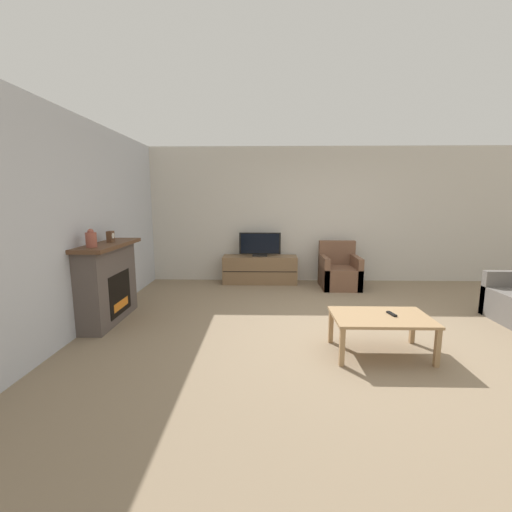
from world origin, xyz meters
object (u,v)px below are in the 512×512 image
at_px(remote, 392,314).
at_px(coffee_table, 381,320).
at_px(fireplace, 108,282).
at_px(mantel_clock, 110,237).
at_px(tv, 260,245).
at_px(armchair, 339,272).
at_px(mantel_vase_left, 91,239).
at_px(tv_stand, 260,270).

bearing_deg(remote, coffee_table, -175.91).
bearing_deg(fireplace, mantel_clock, 82.43).
bearing_deg(tv, armchair, -10.54).
distance_m(mantel_clock, coffee_table, 3.63).
height_order(mantel_vase_left, coffee_table, mantel_vase_left).
height_order(tv_stand, remote, tv_stand).
relative_size(tv_stand, coffee_table, 1.43).
xyz_separation_m(fireplace, tv, (2.05, 2.22, 0.21)).
height_order(fireplace, armchair, fireplace).
bearing_deg(tv, coffee_table, -67.01).
distance_m(fireplace, tv_stand, 3.04).
height_order(armchair, remote, armchair).
height_order(mantel_vase_left, tv_stand, mantel_vase_left).
relative_size(mantel_vase_left, coffee_table, 0.22).
bearing_deg(mantel_vase_left, tv, 52.12).
bearing_deg(coffee_table, mantel_vase_left, 170.70).
height_order(mantel_vase_left, tv, mantel_vase_left).
xyz_separation_m(mantel_clock, remote, (3.50, -1.04, -0.72)).
bearing_deg(mantel_clock, tv_stand, 45.80).
xyz_separation_m(fireplace, tv_stand, (2.05, 2.22, -0.28)).
distance_m(fireplace, mantel_clock, 0.62).
bearing_deg(tv_stand, tv, -90.00).
distance_m(mantel_clock, tv, 2.94).
distance_m(fireplace, coffee_table, 3.53).
bearing_deg(mantel_vase_left, fireplace, 92.43).
xyz_separation_m(mantel_vase_left, coffee_table, (3.38, -0.55, -0.81)).
relative_size(mantel_vase_left, tv, 0.28).
bearing_deg(mantel_clock, fireplace, -97.57).
bearing_deg(coffee_table, fireplace, 164.40).
height_order(fireplace, remote, fireplace).
height_order(fireplace, mantel_vase_left, mantel_vase_left).
height_order(coffee_table, remote, remote).
relative_size(mantel_vase_left, remote, 1.47).
height_order(armchair, coffee_table, armchair).
height_order(mantel_vase_left, mantel_clock, mantel_vase_left).
height_order(fireplace, tv, fireplace).
xyz_separation_m(armchair, coffee_table, (-0.18, -2.88, 0.10)).
distance_m(armchair, remote, 2.85).
distance_m(fireplace, remote, 3.64).
xyz_separation_m(coffee_table, remote, (0.12, 0.04, 0.06)).
bearing_deg(fireplace, mantel_vase_left, -87.57).
relative_size(coffee_table, remote, 6.64).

